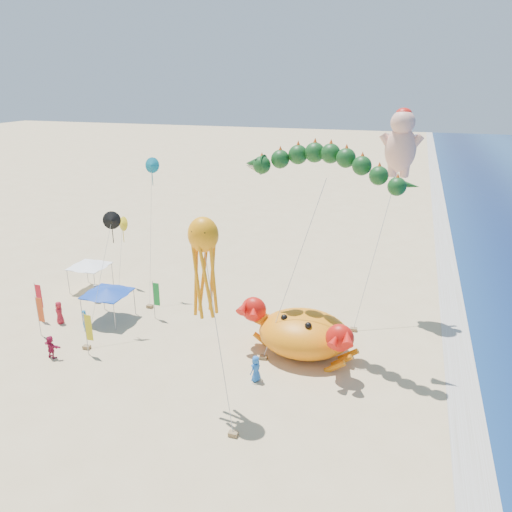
{
  "coord_description": "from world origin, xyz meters",
  "views": [
    {
      "loc": [
        7.66,
        -28.77,
        18.06
      ],
      "look_at": [
        -2.0,
        2.0,
        6.5
      ],
      "focal_mm": 35.0,
      "sensor_mm": 36.0,
      "label": 1
    }
  ],
  "objects_px": {
    "dragon_kite": "(324,170)",
    "canopy_blue": "(107,291)",
    "cherub_kite": "(401,141)",
    "canopy_white": "(89,264)",
    "crab_inflatable": "(303,332)",
    "octopus_kite": "(204,260)"
  },
  "relations": [
    {
      "from": "canopy_blue",
      "to": "crab_inflatable",
      "type": "bearing_deg",
      "value": -1.94
    },
    {
      "from": "crab_inflatable",
      "to": "octopus_kite",
      "type": "height_order",
      "value": "octopus_kite"
    },
    {
      "from": "crab_inflatable",
      "to": "canopy_white",
      "type": "distance_m",
      "value": 21.26
    },
    {
      "from": "canopy_blue",
      "to": "cherub_kite",
      "type": "bearing_deg",
      "value": 22.31
    },
    {
      "from": "crab_inflatable",
      "to": "canopy_blue",
      "type": "height_order",
      "value": "crab_inflatable"
    },
    {
      "from": "dragon_kite",
      "to": "crab_inflatable",
      "type": "bearing_deg",
      "value": -118.65
    },
    {
      "from": "dragon_kite",
      "to": "canopy_blue",
      "type": "bearing_deg",
      "value": -177.37
    },
    {
      "from": "octopus_kite",
      "to": "canopy_blue",
      "type": "relative_size",
      "value": 3.27
    },
    {
      "from": "dragon_kite",
      "to": "canopy_blue",
      "type": "relative_size",
      "value": 4.0
    },
    {
      "from": "cherub_kite",
      "to": "canopy_blue",
      "type": "relative_size",
      "value": 4.64
    },
    {
      "from": "crab_inflatable",
      "to": "cherub_kite",
      "type": "height_order",
      "value": "cherub_kite"
    },
    {
      "from": "dragon_kite",
      "to": "canopy_blue",
      "type": "height_order",
      "value": "dragon_kite"
    },
    {
      "from": "octopus_kite",
      "to": "canopy_blue",
      "type": "bearing_deg",
      "value": 147.13
    },
    {
      "from": "dragon_kite",
      "to": "canopy_white",
      "type": "height_order",
      "value": "dragon_kite"
    },
    {
      "from": "canopy_blue",
      "to": "canopy_white",
      "type": "xyz_separation_m",
      "value": [
        -4.89,
        4.67,
        -0.0
      ]
    },
    {
      "from": "octopus_kite",
      "to": "canopy_white",
      "type": "relative_size",
      "value": 3.46
    },
    {
      "from": "octopus_kite",
      "to": "crab_inflatable",
      "type": "bearing_deg",
      "value": 59.49
    },
    {
      "from": "canopy_white",
      "to": "canopy_blue",
      "type": "bearing_deg",
      "value": -43.74
    },
    {
      "from": "cherub_kite",
      "to": "canopy_white",
      "type": "height_order",
      "value": "cherub_kite"
    },
    {
      "from": "dragon_kite",
      "to": "octopus_kite",
      "type": "distance_m",
      "value": 10.23
    },
    {
      "from": "crab_inflatable",
      "to": "octopus_kite",
      "type": "relative_size",
      "value": 0.75
    },
    {
      "from": "cherub_kite",
      "to": "octopus_kite",
      "type": "relative_size",
      "value": 1.42
    }
  ]
}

